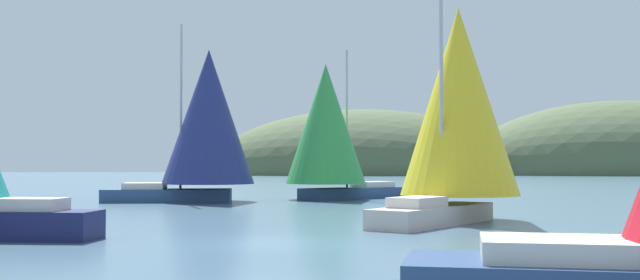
{
  "coord_description": "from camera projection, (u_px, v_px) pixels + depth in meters",
  "views": [
    {
      "loc": [
        2.13,
        -19.49,
        2.16
      ],
      "look_at": [
        0.0,
        30.89,
        3.91
      ],
      "focal_mm": 39.92,
      "sensor_mm": 36.0,
      "label": 1
    }
  ],
  "objects": [
    {
      "name": "ground_plane",
      "position": [
        273.0,
        243.0,
        19.48
      ],
      "size": [
        360.0,
        360.0,
        0.0
      ],
      "primitive_type": "plane",
      "color": "#426075"
    },
    {
      "name": "headland_right",
      "position": [
        621.0,
        175.0,
        151.75
      ],
      "size": [
        68.94,
        44.0,
        31.62
      ],
      "primitive_type": "ellipsoid",
      "color": "#4C5B3D",
      "rests_on": "ground_plane"
    },
    {
      "name": "headland_center",
      "position": [
        363.0,
        175.0,
        154.06
      ],
      "size": [
        67.64,
        44.0,
        28.24
      ],
      "primitive_type": "ellipsoid",
      "color": "#4C5B3D",
      "rests_on": "ground_plane"
    },
    {
      "name": "sailboat_navy_sail",
      "position": [
        206.0,
        121.0,
        41.19
      ],
      "size": [
        8.97,
        5.89,
        10.33
      ],
      "color": "navy",
      "rests_on": "ground_plane"
    },
    {
      "name": "sailboat_yellow_sail",
      "position": [
        457.0,
        107.0,
        27.36
      ],
      "size": [
        6.96,
        8.32,
        8.88
      ],
      "color": "#B7B2A8",
      "rests_on": "ground_plane"
    },
    {
      "name": "sailboat_green_sail",
      "position": [
        328.0,
        128.0,
        43.86
      ],
      "size": [
        9.02,
        8.49,
        9.43
      ],
      "color": "navy",
      "rests_on": "ground_plane"
    }
  ]
}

